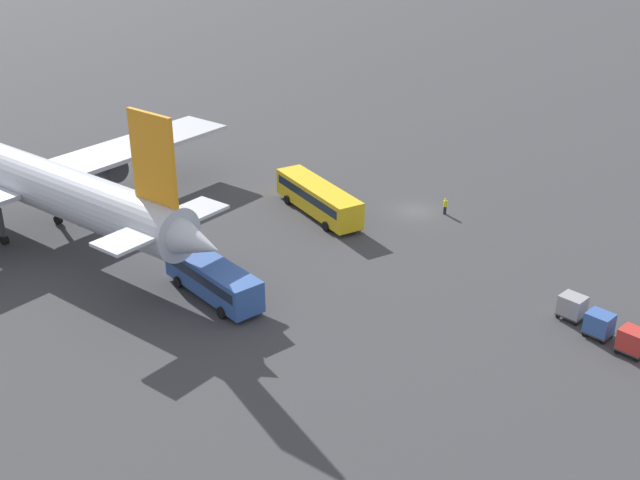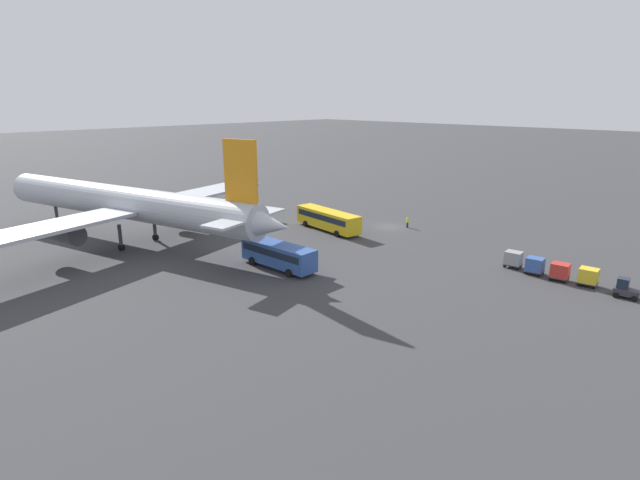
# 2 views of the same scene
# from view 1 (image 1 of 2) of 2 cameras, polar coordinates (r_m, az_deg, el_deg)

# --- Properties ---
(ground_plane) EXTENTS (600.00, 600.00, 0.00)m
(ground_plane) POSITION_cam_1_polar(r_m,az_deg,el_deg) (84.17, 6.82, 2.05)
(ground_plane) COLOR #38383A
(airplane) EXTENTS (55.44, 48.81, 15.73)m
(airplane) POSITION_cam_1_polar(r_m,az_deg,el_deg) (82.55, -20.99, 4.43)
(airplane) COLOR #B2B7C1
(airplane) RESTS_ON ground
(shuttle_bus_near) EXTENTS (13.07, 4.53, 3.19)m
(shuttle_bus_near) POSITION_cam_1_polar(r_m,az_deg,el_deg) (82.13, -0.12, 3.08)
(shuttle_bus_near) COLOR gold
(shuttle_bus_near) RESTS_ON ground
(shuttle_bus_far) EXTENTS (10.86, 3.48, 3.11)m
(shuttle_bus_far) POSITION_cam_1_polar(r_m,az_deg,el_deg) (67.06, -7.63, -2.61)
(shuttle_bus_far) COLOR #2D5199
(shuttle_bus_far) RESTS_ON ground
(worker_person) EXTENTS (0.38, 0.38, 1.74)m
(worker_person) POSITION_cam_1_polar(r_m,az_deg,el_deg) (83.57, 8.89, 2.39)
(worker_person) COLOR #1E1E2D
(worker_person) RESTS_ON ground
(cargo_cart_red) EXTENTS (2.16, 1.88, 2.06)m
(cargo_cart_red) POSITION_cam_1_polar(r_m,az_deg,el_deg) (63.65, 21.35, -6.66)
(cargo_cart_red) COLOR #38383D
(cargo_cart_red) RESTS_ON ground
(cargo_cart_blue) EXTENTS (2.16, 1.88, 2.06)m
(cargo_cart_blue) POSITION_cam_1_polar(r_m,az_deg,el_deg) (64.92, 19.24, -5.64)
(cargo_cart_blue) COLOR #38383D
(cargo_cart_blue) RESTS_ON ground
(cargo_cart_grey) EXTENTS (2.16, 1.88, 2.06)m
(cargo_cart_grey) POSITION_cam_1_polar(r_m,az_deg,el_deg) (66.70, 17.50, -4.49)
(cargo_cart_grey) COLOR #38383D
(cargo_cart_grey) RESTS_ON ground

